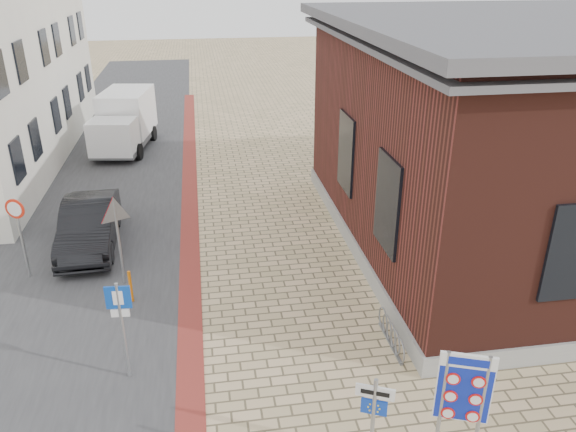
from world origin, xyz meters
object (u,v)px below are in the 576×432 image
object	(u,v)px
border_sign	(464,391)
parking_sign	(121,315)
sedan	(89,225)
bollard	(131,287)
box_truck	(124,121)
essen_sign	(373,418)

from	to	relation	value
border_sign	parking_sign	bearing A→B (deg)	169.54
sedan	bollard	world-z (taller)	sedan
sedan	bollard	bearing A→B (deg)	-68.31
box_truck	essen_sign	bearing A→B (deg)	-64.65
border_sign	parking_sign	world-z (taller)	border_sign
parking_sign	bollard	size ratio (longest dim) A/B	2.56
box_truck	essen_sign	xyz separation A→B (m)	(5.93, -20.14, 0.16)
essen_sign	bollard	bearing A→B (deg)	148.91
sedan	border_sign	distance (m)	12.55
sedan	box_truck	bearing A→B (deg)	87.23
bollard	box_truck	bearing A→B (deg)	95.97
box_truck	parking_sign	xyz separation A→B (m)	(1.63, -16.64, 0.23)
border_sign	essen_sign	bearing A→B (deg)	-159.34
essen_sign	box_truck	bearing A→B (deg)	130.61
sedan	box_truck	xyz separation A→B (m)	(0.11, 10.16, 0.63)
box_truck	bollard	xyz separation A→B (m)	(1.43, -13.64, -0.90)
box_truck	border_sign	bearing A→B (deg)	-60.81
box_truck	parking_sign	distance (m)	16.72
border_sign	box_truck	bearing A→B (deg)	130.90
box_truck	bollard	world-z (taller)	box_truck
box_truck	parking_sign	bearing A→B (deg)	-75.46
parking_sign	bollard	distance (m)	3.21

